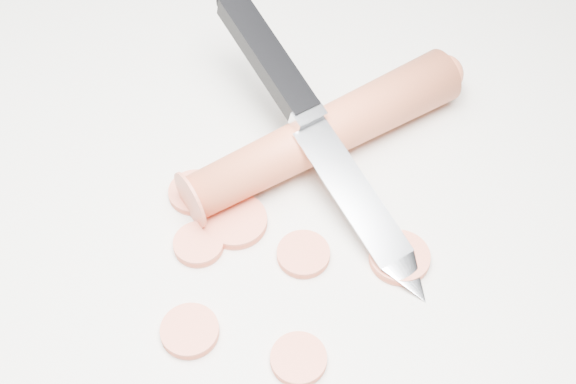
{
  "coord_description": "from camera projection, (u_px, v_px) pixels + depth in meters",
  "views": [
    {
      "loc": [
        0.05,
        -0.3,
        0.42
      ],
      "look_at": [
        0.02,
        0.0,
        0.02
      ],
      "focal_mm": 50.0,
      "sensor_mm": 36.0,
      "label": 1
    }
  ],
  "objects": [
    {
      "name": "carrot_slice_0",
      "position": [
        199.0,
        244.0,
        0.5
      ],
      "size": [
        0.03,
        0.03,
        0.01
      ],
      "primitive_type": "cylinder",
      "color": "#D76143",
      "rests_on": "ground"
    },
    {
      "name": "carrot_slice_2",
      "position": [
        235.0,
        221.0,
        0.51
      ],
      "size": [
        0.04,
        0.04,
        0.01
      ],
      "primitive_type": "cylinder",
      "color": "#D76143",
      "rests_on": "ground"
    },
    {
      "name": "carrot_slice_4",
      "position": [
        399.0,
        258.0,
        0.49
      ],
      "size": [
        0.04,
        0.04,
        0.01
      ],
      "primitive_type": "cylinder",
      "color": "#D76143",
      "rests_on": "ground"
    },
    {
      "name": "carrot_slice_1",
      "position": [
        299.0,
        359.0,
        0.45
      ],
      "size": [
        0.03,
        0.03,
        0.01
      ],
      "primitive_type": "cylinder",
      "color": "#D76143",
      "rests_on": "ground"
    },
    {
      "name": "carrot_slice_3",
      "position": [
        303.0,
        254.0,
        0.5
      ],
      "size": [
        0.03,
        0.03,
        0.01
      ],
      "primitive_type": "cylinder",
      "color": "#D76143",
      "rests_on": "ground"
    },
    {
      "name": "carrot_slice_5",
      "position": [
        195.0,
        192.0,
        0.53
      ],
      "size": [
        0.03,
        0.03,
        0.01
      ],
      "primitive_type": "cylinder",
      "color": "#D76143",
      "rests_on": "ground"
    },
    {
      "name": "kitchen_knife",
      "position": [
        320.0,
        132.0,
        0.51
      ],
      "size": [
        0.17,
        0.21,
        0.08
      ],
      "primitive_type": null,
      "color": "silver",
      "rests_on": "ground"
    },
    {
      "name": "carrot_slice_6",
      "position": [
        190.0,
        331.0,
        0.46
      ],
      "size": [
        0.03,
        0.03,
        0.01
      ],
      "primitive_type": "cylinder",
      "color": "#D76143",
      "rests_on": "ground"
    },
    {
      "name": "carrot",
      "position": [
        325.0,
        133.0,
        0.53
      ],
      "size": [
        0.18,
        0.15,
        0.03
      ],
      "primitive_type": "cylinder",
      "rotation": [
        1.57,
        0.0,
        -0.91
      ],
      "color": "#CC5430",
      "rests_on": "ground"
    },
    {
      "name": "ground",
      "position": [
        252.0,
        211.0,
        0.52
      ],
      "size": [
        2.4,
        2.4,
        0.0
      ],
      "primitive_type": "plane",
      "color": "silver",
      "rests_on": "ground"
    }
  ]
}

